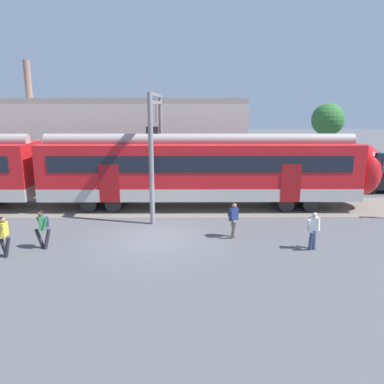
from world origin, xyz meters
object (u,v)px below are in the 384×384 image
object	(u,v)px
pedestrian_green	(43,226)
pedestrian_navy	(233,217)
pedestrian_yellow	(4,234)
pedestrian_white	(313,228)
parked_car_black	(384,181)

from	to	relation	value
pedestrian_green	pedestrian_navy	world-z (taller)	same
pedestrian_yellow	pedestrian_white	world-z (taller)	same
pedestrian_green	parked_car_black	bearing A→B (deg)	27.93
pedestrian_green	pedestrian_white	xyz separation A→B (m)	(11.27, -0.21, -0.03)
pedestrian_navy	pedestrian_white	distance (m)	3.49
pedestrian_green	pedestrian_white	size ratio (longest dim) A/B	1.00
pedestrian_yellow	pedestrian_white	bearing A→B (deg)	3.00
pedestrian_green	pedestrian_white	bearing A→B (deg)	-1.04
pedestrian_yellow	pedestrian_green	size ratio (longest dim) A/B	1.00
pedestrian_green	parked_car_black	xyz separation A→B (m)	(19.67, 10.43, -0.21)
pedestrian_white	pedestrian_navy	bearing A→B (deg)	154.84
pedestrian_navy	pedestrian_white	world-z (taller)	same
pedestrian_navy	parked_car_black	xyz separation A→B (m)	(11.55, 9.15, -0.21)
pedestrian_white	parked_car_black	xyz separation A→B (m)	(8.40, 10.64, -0.18)
pedestrian_yellow	parked_car_black	distance (m)	23.75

